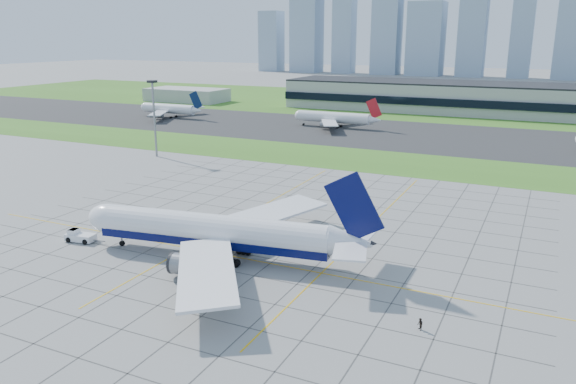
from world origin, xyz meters
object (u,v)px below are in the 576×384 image
at_px(pushback_tug, 79,236).
at_px(distant_jet_0, 170,109).
at_px(light_mast, 154,109).
at_px(crew_far, 420,324).
at_px(distant_jet_1, 335,118).
at_px(crew_near, 152,232).
at_px(airliner, 215,232).

height_order(pushback_tug, distant_jet_0, distant_jet_0).
height_order(light_mast, crew_far, light_mast).
relative_size(crew_far, distant_jet_1, 0.04).
bearing_deg(crew_far, crew_near, -139.28).
relative_size(light_mast, distant_jet_1, 0.60).
relative_size(crew_near, distant_jet_0, 0.04).
bearing_deg(light_mast, airliner, -45.43).
distance_m(airliner, pushback_tug, 29.92).
xyz_separation_m(light_mast, crew_far, (107.77, -79.27, -15.28)).
distance_m(airliner, distant_jet_1, 157.99).
xyz_separation_m(pushback_tug, crew_near, (11.41, 8.28, -0.12)).
relative_size(crew_near, crew_far, 1.03).
relative_size(pushback_tug, crew_far, 4.80).
bearing_deg(airliner, crew_near, 159.86).
bearing_deg(airliner, light_mast, 126.25).
xyz_separation_m(pushback_tug, distant_jet_0, (-92.21, 152.70, 3.43)).
height_order(crew_near, distant_jet_0, distant_jet_0).
height_order(airliner, crew_near, airliner).
relative_size(airliner, distant_jet_1, 1.36).
xyz_separation_m(crew_near, distant_jet_0, (-103.62, 144.42, 3.55)).
xyz_separation_m(pushback_tug, crew_far, (69.48, -6.12, -0.15)).
relative_size(light_mast, crew_near, 13.69).
bearing_deg(distant_jet_0, distant_jet_1, 3.89).
bearing_deg(distant_jet_1, airliner, -77.15).
height_order(airliner, distant_jet_0, airliner).
bearing_deg(airliner, distant_jet_0, 121.03).
bearing_deg(pushback_tug, crew_far, -13.35).
distance_m(pushback_tug, distant_jet_1, 158.71).
bearing_deg(crew_far, airliner, -140.21).
distance_m(pushback_tug, crew_far, 69.75).
xyz_separation_m(light_mast, distant_jet_1, (32.46, 85.41, -11.70)).
bearing_deg(distant_jet_0, crew_near, -54.34).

